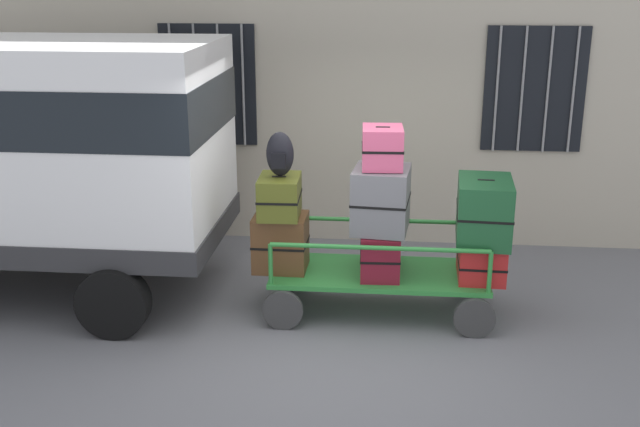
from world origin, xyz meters
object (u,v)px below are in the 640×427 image
(suitcase_left_middle, at_px, (280,196))
(suitcase_midleft_bottom, at_px, (380,251))
(luggage_cart, at_px, (379,279))
(suitcase_left_bottom, at_px, (281,242))
(suitcase_midleft_middle, at_px, (381,199))
(suitcase_center_middle, at_px, (484,211))
(backpack, at_px, (280,154))
(suitcase_midleft_top, at_px, (382,147))
(van, at_px, (1,142))
(suitcase_center_bottom, at_px, (481,259))

(suitcase_left_middle, height_order, suitcase_midleft_bottom, suitcase_left_middle)
(luggage_cart, bearing_deg, suitcase_left_bottom, -179.59)
(suitcase_midleft_middle, bearing_deg, suitcase_center_middle, 1.94)
(suitcase_left_bottom, bearing_deg, backpack, -48.96)
(suitcase_left_bottom, relative_size, suitcase_midleft_top, 1.17)
(suitcase_midleft_middle, bearing_deg, backpack, 179.19)
(van, relative_size, luggage_cart, 2.03)
(suitcase_midleft_bottom, height_order, suitcase_midleft_top, suitcase_midleft_top)
(suitcase_center_middle, bearing_deg, suitcase_left_bottom, -179.72)
(suitcase_midleft_top, relative_size, suitcase_center_bottom, 0.76)
(suitcase_left_middle, xyz_separation_m, suitcase_midleft_top, (1.01, 0.02, 0.52))
(van, distance_m, suitcase_center_middle, 5.00)
(van, height_order, suitcase_center_bottom, van)
(suitcase_midleft_top, bearing_deg, suitcase_midleft_bottom, 90.00)
(suitcase_left_bottom, relative_size, suitcase_center_bottom, 0.89)
(suitcase_midleft_top, height_order, backpack, suitcase_midleft_top)
(suitcase_center_bottom, bearing_deg, suitcase_midleft_top, 178.86)
(suitcase_center_middle, bearing_deg, suitcase_center_bottom, -90.00)
(suitcase_left_middle, bearing_deg, suitcase_center_middle, 0.89)
(suitcase_midleft_bottom, relative_size, suitcase_center_bottom, 1.13)
(suitcase_center_bottom, height_order, suitcase_center_middle, suitcase_center_middle)
(suitcase_midleft_top, bearing_deg, suitcase_midleft_middle, -90.00)
(luggage_cart, bearing_deg, van, 177.05)
(suitcase_center_bottom, relative_size, suitcase_center_middle, 0.83)
(suitcase_left_middle, bearing_deg, suitcase_left_bottom, 90.00)
(suitcase_midleft_middle, bearing_deg, suitcase_center_bottom, 0.15)
(suitcase_center_bottom, bearing_deg, van, 177.32)
(van, relative_size, suitcase_midleft_middle, 6.97)
(suitcase_left_middle, relative_size, suitcase_midleft_bottom, 0.76)
(suitcase_midleft_bottom, relative_size, backpack, 1.66)
(van, distance_m, suitcase_midleft_bottom, 4.09)
(luggage_cart, relative_size, suitcase_midleft_top, 4.59)
(suitcase_midleft_middle, bearing_deg, suitcase_midleft_top, 90.00)
(suitcase_midleft_middle, xyz_separation_m, suitcase_center_middle, (1.01, 0.03, -0.10))
(suitcase_midleft_middle, distance_m, suitcase_center_bottom, 1.17)
(backpack, bearing_deg, van, 175.73)
(suitcase_left_bottom, bearing_deg, suitcase_midleft_bottom, 0.36)
(suitcase_center_middle, bearing_deg, suitcase_midleft_top, -179.35)
(van, bearing_deg, suitcase_midleft_bottom, -2.96)
(suitcase_midleft_middle, height_order, suitcase_center_middle, suitcase_midleft_middle)
(van, distance_m, suitcase_midleft_top, 3.97)
(luggage_cart, xyz_separation_m, suitcase_center_middle, (1.01, 0.00, 0.77))
(suitcase_midleft_middle, xyz_separation_m, backpack, (-1.00, 0.01, 0.43))
(van, bearing_deg, suitcase_midleft_top, -3.07)
(suitcase_left_middle, height_order, suitcase_midleft_top, suitcase_midleft_top)
(luggage_cart, distance_m, suitcase_center_bottom, 1.04)
(suitcase_left_bottom, xyz_separation_m, suitcase_midleft_middle, (1.01, -0.02, 0.49))
(luggage_cart, height_order, suitcase_midleft_top, suitcase_midleft_top)
(suitcase_midleft_middle, relative_size, suitcase_midleft_top, 1.34)
(suitcase_left_middle, xyz_separation_m, suitcase_midleft_middle, (1.01, -0.00, -0.00))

